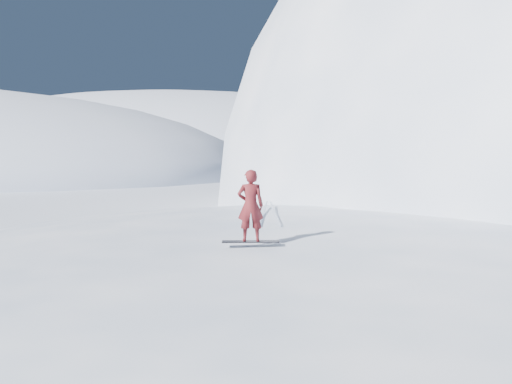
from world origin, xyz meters
TOP-DOWN VIEW (x-y plane):
  - ground at (0.00, 0.00)m, footprint 400.00×400.00m
  - near_ridge at (1.00, 3.00)m, footprint 36.00×28.00m
  - peak_shoulder at (10.00, 20.00)m, footprint 28.00×24.00m
  - far_ridge_c at (-40.00, 110.00)m, footprint 140.00×90.00m
  - wind_bumps at (-0.56, 2.12)m, footprint 16.00×14.40m
  - snowboard at (-2.00, -0.70)m, footprint 1.38×0.47m
  - snowboarder at (-2.00, -0.70)m, footprint 0.68×0.50m
  - board_tracks at (-2.12, 4.70)m, footprint 1.10×5.99m

SIDE VIEW (x-z plane):
  - ground at x=0.00m, z-range 0.00..0.00m
  - near_ridge at x=1.00m, z-range -2.40..2.40m
  - peak_shoulder at x=10.00m, z-range -9.00..9.00m
  - far_ridge_c at x=-40.00m, z-range -18.00..18.00m
  - wind_bumps at x=-0.56m, z-range -0.50..0.50m
  - snowboard at x=-2.00m, z-range 2.40..2.42m
  - board_tracks at x=-2.12m, z-range 2.40..2.44m
  - snowboarder at x=-2.00m, z-range 2.42..4.12m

